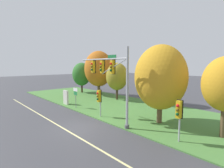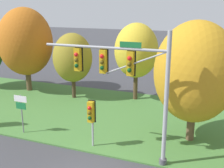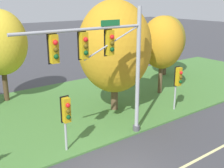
{
  "view_description": "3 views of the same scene",
  "coord_description": "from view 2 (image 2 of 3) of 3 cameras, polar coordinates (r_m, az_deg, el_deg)",
  "views": [
    {
      "loc": [
        13.19,
        -7.89,
        5.56
      ],
      "look_at": [
        0.78,
        3.27,
        3.7
      ],
      "focal_mm": 28.0,
      "sensor_mm": 36.0,
      "label": 1
    },
    {
      "loc": [
        5.51,
        -10.36,
        8.2
      ],
      "look_at": [
        0.06,
        3.64,
        3.91
      ],
      "focal_mm": 45.0,
      "sensor_mm": 36.0,
      "label": 2
    },
    {
      "loc": [
        -6.69,
        -8.17,
        7.39
      ],
      "look_at": [
        1.64,
        2.93,
        3.16
      ],
      "focal_mm": 45.0,
      "sensor_mm": 36.0,
      "label": 3
    }
  ],
  "objects": [
    {
      "name": "tree_mid_verge",
      "position": [
        23.97,
        4.96,
        6.74
      ],
      "size": [
        3.72,
        3.72,
        6.64
      ],
      "color": "#4C3823",
      "rests_on": "grass_verge"
    },
    {
      "name": "pedestrian_signal_near_kerb",
      "position": [
        16.09,
        -4.27,
        -6.17
      ],
      "size": [
        0.46,
        0.55,
        2.88
      ],
      "color": "#9EA0A5",
      "rests_on": "grass_verge"
    },
    {
      "name": "tree_left_of_mast",
      "position": [
        27.67,
        -17.18,
        8.18
      ],
      "size": [
        5.05,
        5.05,
        7.87
      ],
      "color": "brown",
      "rests_on": "grass_verge"
    },
    {
      "name": "grass_verge",
      "position": [
        21.04,
        4.44,
        -6.9
      ],
      "size": [
        48.0,
        11.5,
        0.1
      ],
      "primitive_type": "cube",
      "color": "#477A38",
      "rests_on": "ground"
    },
    {
      "name": "tree_tall_centre",
      "position": [
        16.99,
        16.52,
        2.28
      ],
      "size": [
        4.78,
        4.78,
        7.28
      ],
      "color": "brown",
      "rests_on": "grass_verge"
    },
    {
      "name": "route_sign_post",
      "position": [
        18.87,
        -17.97,
        -4.53
      ],
      "size": [
        0.95,
        0.08,
        2.58
      ],
      "color": "slate",
      "rests_on": "grass_verge"
    },
    {
      "name": "traffic_signal_mast",
      "position": [
        14.26,
        2.87,
        1.53
      ],
      "size": [
        6.91,
        0.49,
        6.94
      ],
      "color": "#9EA0A5",
      "rests_on": "grass_verge"
    },
    {
      "name": "tree_behind_signpost",
      "position": [
        24.64,
        -8.01,
        5.3
      ],
      "size": [
        3.42,
        3.42,
        5.77
      ],
      "color": "#423021",
      "rests_on": "grass_verge"
    }
  ]
}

